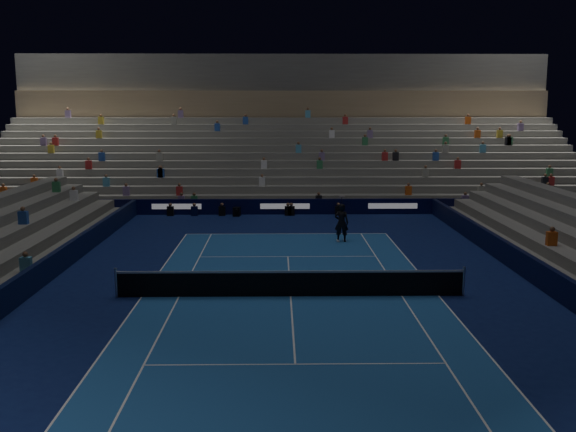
{
  "coord_description": "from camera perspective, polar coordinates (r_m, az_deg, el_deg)",
  "views": [
    {
      "loc": [
        -0.47,
        -23.11,
        6.94
      ],
      "look_at": [
        0.0,
        6.0,
        2.0
      ],
      "focal_mm": 40.51,
      "sensor_mm": 36.0,
      "label": 1
    }
  ],
  "objects": [
    {
      "name": "tennis_net",
      "position": [
        24.0,
        0.23,
        -5.93
      ],
      "size": [
        12.9,
        0.1,
        1.1
      ],
      "color": "#B2B2B7",
      "rests_on": "ground"
    },
    {
      "name": "broadcast_camera",
      "position": [
        41.55,
        -4.52,
        0.39
      ],
      "size": [
        0.51,
        0.91,
        0.57
      ],
      "color": "black",
      "rests_on": "ground"
    },
    {
      "name": "sponsor_barrier_west",
      "position": [
        25.71,
        -22.04,
        -5.6
      ],
      "size": [
        0.25,
        37.0,
        1.0
      ],
      "primitive_type": "cube",
      "color": "#081032",
      "rests_on": "ground"
    },
    {
      "name": "sponsor_barrier_far",
      "position": [
        42.11,
        -0.27,
        0.83
      ],
      "size": [
        44.0,
        0.25,
        1.0
      ],
      "primitive_type": "cube",
      "color": "black",
      "rests_on": "ground"
    },
    {
      "name": "sponsor_barrier_east",
      "position": [
        26.06,
        22.18,
        -5.41
      ],
      "size": [
        0.25,
        37.0,
        1.0
      ],
      "primitive_type": "cube",
      "color": "black",
      "rests_on": "ground"
    },
    {
      "name": "grandstand_main",
      "position": [
        51.14,
        -0.39,
        5.63
      ],
      "size": [
        44.0,
        15.2,
        11.2
      ],
      "color": "slate",
      "rests_on": "ground"
    },
    {
      "name": "ground",
      "position": [
        24.14,
        0.23,
        -7.08
      ],
      "size": [
        90.0,
        90.0,
        0.0
      ],
      "primitive_type": "plane",
      "color": "#0C184C",
      "rests_on": "ground"
    },
    {
      "name": "tennis_player",
      "position": [
        33.61,
        4.72,
        -0.59
      ],
      "size": [
        0.82,
        0.63,
        1.99
      ],
      "primitive_type": "imported",
      "rotation": [
        0.0,
        0.0,
        2.91
      ],
      "color": "black",
      "rests_on": "ground"
    },
    {
      "name": "court_surface",
      "position": [
        24.13,
        0.23,
        -7.07
      ],
      "size": [
        10.97,
        23.77,
        0.01
      ],
      "primitive_type": "cube",
      "color": "#1B4E95",
      "rests_on": "ground"
    }
  ]
}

